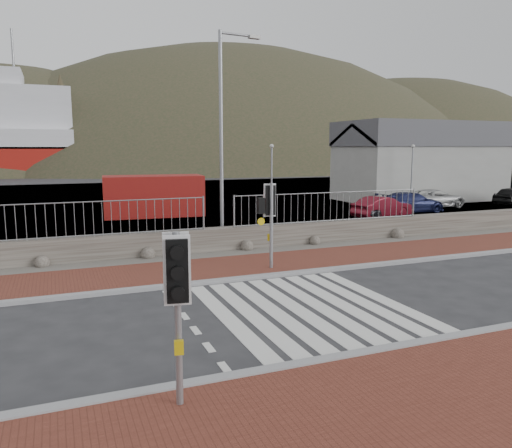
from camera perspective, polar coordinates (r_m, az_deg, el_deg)
name	(u,v)px	position (r m, az deg, el deg)	size (l,w,h in m)	color
ground	(308,307)	(12.59, 5.94, -9.46)	(220.00, 220.00, 0.00)	#28282B
sidewalk_near	(458,399)	(8.82, 22.11, -18.06)	(40.00, 4.00, 0.08)	brown
sidewalk_far	(244,266)	(16.54, -1.39, -4.84)	(40.00, 3.00, 0.08)	brown
kerb_near	(381,351)	(10.19, 14.08, -13.86)	(40.00, 0.25, 0.12)	gray
kerb_far	(261,277)	(15.18, 0.62, -6.04)	(40.00, 0.25, 0.12)	gray
zebra_crossing	(308,307)	(12.59, 5.94, -9.43)	(4.62, 5.60, 0.01)	silver
gravel_strip	(225,255)	(18.38, -3.58, -3.51)	(40.00, 1.50, 0.06)	#59544C
stone_wall	(218,240)	(19.04, -4.36, -1.79)	(40.00, 0.60, 0.90)	#4C463F
railing	(219,204)	(18.70, -4.27, 2.26)	(18.07, 0.07, 1.22)	gray
quay	(136,200)	(39.06, -13.57, 2.73)	(120.00, 40.00, 0.50)	#4C4C4F
water	(98,176)	(73.77, -17.63, 5.28)	(220.00, 50.00, 0.05)	#3F4C54
harbor_building	(420,161)	(39.82, 18.26, 6.88)	(12.20, 6.20, 5.80)	#9E9E99
hills_backdrop	(128,285)	(102.83, -14.38, -6.75)	(254.00, 90.00, 100.00)	#2A331E
traffic_signal_near	(177,282)	(7.42, -9.02, -6.59)	(0.42, 0.30, 2.72)	gray
traffic_signal_far	(270,208)	(15.81, 1.64, 1.88)	(0.67, 0.25, 2.81)	gray
streetlight	(224,128)	(19.69, -3.63, 10.88)	(1.76, 0.36, 8.29)	gray
shipping_container	(154,196)	(29.39, -11.63, 3.17)	(5.58, 2.33, 2.33)	maroon
car_a	(381,208)	(28.93, 14.06, 1.77)	(1.29, 3.20, 1.09)	black
car_b	(382,207)	(28.93, 14.21, 1.88)	(1.28, 3.67, 1.21)	maroon
car_c	(411,202)	(31.62, 17.28, 2.37)	(1.76, 4.34, 1.26)	#161B46
car_d	(434,198)	(34.86, 19.70, 2.77)	(2.01, 4.35, 1.21)	#A6A6A6
car_e	(512,196)	(38.74, 27.22, 2.88)	(1.46, 3.64, 1.24)	black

